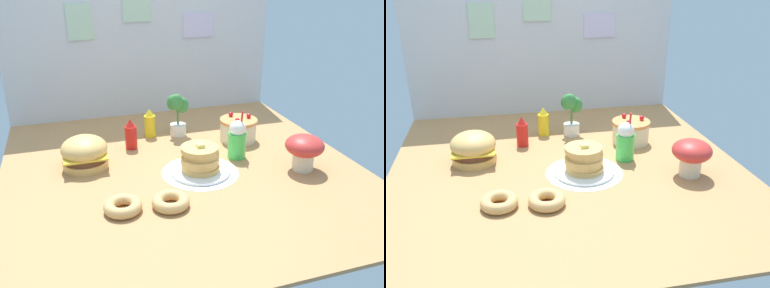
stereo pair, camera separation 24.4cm
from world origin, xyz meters
The scene contains 13 objects.
ground_plane centered at (0.00, 0.00, -0.01)m, with size 2.09×2.15×0.02m, color #B27F4C.
back_wall centered at (0.00, 1.07, 0.55)m, with size 2.09×0.04×1.08m.
doily_mat centered at (0.08, -0.10, 0.00)m, with size 0.45×0.45×0.00m, color white.
burger centered at (-0.55, 0.19, 0.09)m, with size 0.27×0.27×0.20m.
pancake_stack centered at (0.08, -0.09, 0.07)m, with size 0.35×0.35×0.18m.
layer_cake centered at (0.49, 0.29, 0.08)m, with size 0.26×0.26×0.19m.
ketchup_bottle centered at (-0.24, 0.38, 0.10)m, with size 0.08×0.08×0.21m.
mustard_bottle centered at (-0.07, 0.55, 0.10)m, with size 0.08×0.08×0.21m.
cream_soda_cup centered at (0.37, 0.04, 0.12)m, with size 0.11×0.11×0.31m.
donut_pink_glaze centered at (-0.42, -0.38, 0.03)m, with size 0.19×0.19×0.06m.
donut_chocolate centered at (-0.18, -0.41, 0.03)m, with size 0.19×0.19×0.06m.
potted_plant centered at (0.12, 0.51, 0.17)m, with size 0.15×0.12×0.32m.
mushroom_stool centered at (0.68, -0.24, 0.13)m, with size 0.23×0.23×0.22m.
Camera 2 is at (-0.38, -2.18, 1.11)m, focal length 38.16 mm.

